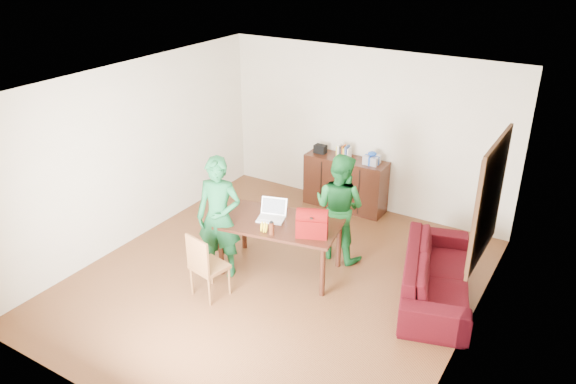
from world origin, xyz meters
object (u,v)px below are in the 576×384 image
Objects in this scene: person_near at (219,218)px; table at (280,228)px; sofa at (437,274)px; laptop at (271,217)px; bottle at (272,228)px; red_bag at (312,225)px; person_far at (339,207)px; chair at (209,277)px.

table is at bearing 18.49° from person_near.
laptop is at bearing 88.37° from sofa.
laptop is 2.18× the size of bottle.
table is 4.20× the size of laptop.
laptop is 1.05× the size of red_bag.
bottle is 2.23m from sofa.
sofa is at bearing -2.19° from laptop.
bottle is at bearing 73.87° from person_far.
chair is 2.17× the size of laptop.
person_far is 8.28× the size of bottle.
laptop reaches higher than sofa.
red_bag is 0.19× the size of sofa.
person_near is 0.81× the size of sofa.
bottle reaches higher than chair.
chair is at bearing 105.28° from sofa.
bottle is (0.76, 0.12, 0.00)m from person_near.
person_near is 1.08× the size of person_far.
table is 0.60m from red_bag.
laptop is at bearing 24.52° from person_near.
person_near is at bearing 122.55° from chair.
bottle is at bearing 60.09° from chair.
person_near is 1.71m from person_far.
red_bag is at bearing 52.50° from chair.
chair is 0.53× the size of person_near.
person_near reaches higher than laptop.
person_near is at bearing 174.17° from red_bag.
person_near is at bearing 94.51° from sofa.
red_bag is (0.03, -0.86, 0.11)m from person_far.
red_bag is at bearing 97.02° from person_far.
sofa is (1.53, -0.20, -0.49)m from person_far.
chair is 1.16m from laptop.
sofa is at bearing 0.73° from red_bag.
red_bag is (0.69, -0.08, 0.10)m from laptop.
laptop is (-0.65, -0.77, 0.01)m from person_far.
sofa is at bearing 42.93° from chair.
red_bag is at bearing -20.51° from table.
person_far is at bearing 32.83° from laptop.
chair is (-0.47, -0.99, -0.40)m from table.
sofa is (1.50, 0.66, -0.60)m from red_bag.
table is 0.83× the size of sofa.
chair is at bearing -85.28° from person_near.
chair is at bearing 65.49° from person_far.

